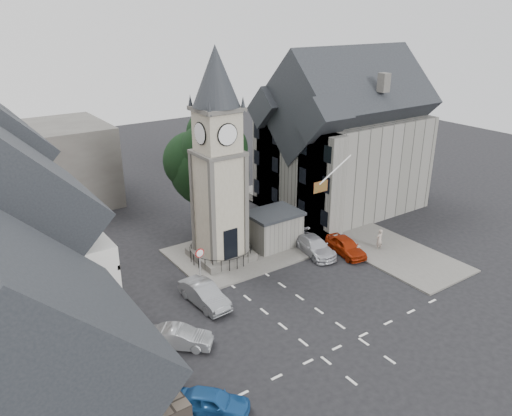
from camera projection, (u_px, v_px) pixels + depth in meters
ground at (282, 304)px, 33.46m from camera, size 120.00×120.00×0.00m
pavement_west at (67, 322)px, 31.40m from camera, size 6.00×30.00×0.14m
pavement_east at (333, 224)px, 45.89m from camera, size 6.00×26.00×0.14m
central_island at (237, 253)px, 40.33m from camera, size 10.00×8.00×0.16m
road_markings at (339, 347)px, 29.25m from camera, size 20.00×8.00×0.01m
clock_tower at (218, 160)px, 36.55m from camera, size 4.86×4.86×16.25m
stone_shelter at (273, 229)px, 41.15m from camera, size 4.30×3.30×3.08m
town_tree at (209, 156)px, 41.86m from camera, size 7.20×7.20×10.80m
warning_sign_post at (200, 259)px, 35.16m from camera, size 0.70×0.19×2.85m
terrace_tudor at (18, 294)px, 22.97m from camera, size 8.10×7.60×12.00m
backdrop_west at (2, 174)px, 47.02m from camera, size 20.00×10.00×8.00m
east_building at (343, 146)px, 47.78m from camera, size 14.40×11.40×12.60m
east_boundary_wall at (296, 220)px, 45.79m from camera, size 0.40×16.00×0.90m
flagpole at (335, 170)px, 38.15m from camera, size 3.68×0.10×2.74m
car_west_blue at (212, 402)px, 24.26m from camera, size 3.71×3.68×1.27m
car_west_silver at (180, 337)px, 29.06m from camera, size 3.76×3.51×1.26m
car_west_grey at (85, 312)px, 31.18m from camera, size 5.61×2.63×1.55m
car_island_silver at (204, 294)px, 33.24m from camera, size 1.88×4.55×1.47m
car_island_east at (314, 246)px, 40.18m from camera, size 2.64×4.93×1.36m
car_east_red at (346, 246)px, 40.10m from camera, size 2.29×4.34×1.41m
pedestrian at (379, 240)px, 40.73m from camera, size 0.67×0.44×1.83m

